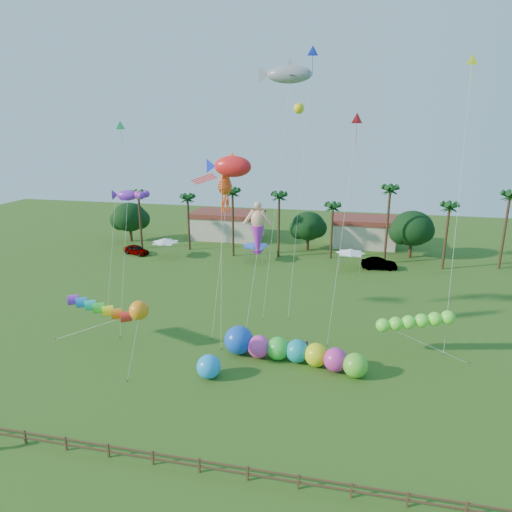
% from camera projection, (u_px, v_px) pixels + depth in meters
% --- Properties ---
extents(ground, '(160.00, 160.00, 0.00)m').
position_uv_depth(ground, '(227.00, 413.00, 33.14)').
color(ground, '#285116').
rests_on(ground, ground).
extents(tree_line, '(69.46, 8.91, 11.00)m').
position_uv_depth(tree_line, '(324.00, 227.00, 72.40)').
color(tree_line, '#3A2819').
rests_on(tree_line, ground).
extents(buildings_row, '(35.00, 7.00, 4.00)m').
position_uv_depth(buildings_row, '(287.00, 230.00, 80.04)').
color(buildings_row, beige).
rests_on(buildings_row, ground).
extents(tent_row, '(31.00, 4.00, 0.60)m').
position_uv_depth(tent_row, '(254.00, 245.00, 67.62)').
color(tent_row, white).
rests_on(tent_row, ground).
extents(fence, '(36.12, 0.12, 1.00)m').
position_uv_depth(fence, '(199.00, 464.00, 27.35)').
color(fence, brown).
rests_on(fence, ground).
extents(car_a, '(4.73, 3.11, 1.50)m').
position_uv_depth(car_a, '(136.00, 250.00, 72.36)').
color(car_a, '#4C4C54').
rests_on(car_a, ground).
extents(car_b, '(5.06, 2.19, 1.62)m').
position_uv_depth(car_b, '(379.00, 264.00, 65.07)').
color(car_b, '#4C4C54').
rests_on(car_b, ground).
extents(spectator_b, '(1.14, 1.06, 1.86)m').
position_uv_depth(spectator_b, '(306.00, 350.00, 40.21)').
color(spectator_b, gray).
rests_on(spectator_b, ground).
extents(caterpillar_inflatable, '(12.92, 4.31, 2.63)m').
position_uv_depth(caterpillar_inflatable, '(288.00, 350.00, 39.86)').
color(caterpillar_inflatable, '#F440AF').
rests_on(caterpillar_inflatable, ground).
extents(blue_ball, '(2.01, 2.01, 2.01)m').
position_uv_depth(blue_ball, '(209.00, 367.00, 37.42)').
color(blue_ball, '#1B95FA').
rests_on(blue_ball, ground).
extents(rainbow_tube, '(9.83, 3.47, 3.95)m').
position_uv_depth(rainbow_tube, '(108.00, 315.00, 41.33)').
color(rainbow_tube, red).
rests_on(rainbow_tube, ground).
extents(green_worm, '(10.84, 3.64, 3.62)m').
position_uv_depth(green_worm, '(383.00, 325.00, 40.64)').
color(green_worm, '#66FB37').
rests_on(green_worm, ground).
extents(orange_ball_kite, '(1.95, 1.87, 6.74)m').
position_uv_depth(orange_ball_kite, '(139.00, 310.00, 36.13)').
color(orange_ball_kite, orange).
rests_on(orange_ball_kite, ground).
extents(merman_kite, '(2.41, 4.09, 13.04)m').
position_uv_depth(merman_kite, '(258.00, 232.00, 41.38)').
color(merman_kite, '#E5A882').
rests_on(merman_kite, ground).
extents(fish_kite, '(5.55, 6.48, 17.44)m').
position_uv_depth(fish_kite, '(233.00, 166.00, 42.07)').
color(fish_kite, red).
rests_on(fish_kite, ground).
extents(shark_kite, '(6.44, 7.02, 26.00)m').
position_uv_depth(shark_kite, '(290.00, 74.00, 46.21)').
color(shark_kite, gray).
rests_on(shark_kite, ground).
extents(squid_kite, '(1.75, 5.06, 16.25)m').
position_uv_depth(squid_kite, '(225.00, 188.00, 44.04)').
color(squid_kite, '#FF4F14').
rests_on(squid_kite, ground).
extents(lobster_kite, '(4.15, 4.98, 14.23)m').
position_uv_depth(lobster_kite, '(127.00, 195.00, 43.81)').
color(lobster_kite, purple).
rests_on(lobster_kite, ground).
extents(delta_kite_red, '(2.14, 4.08, 21.09)m').
position_uv_depth(delta_kite_red, '(356.00, 124.00, 40.30)').
color(delta_kite_red, red).
rests_on(delta_kite_red, ground).
extents(delta_kite_yellow, '(1.10, 3.97, 25.68)m').
position_uv_depth(delta_kite_yellow, '(471.00, 70.00, 37.89)').
color(delta_kite_yellow, '#CCE517').
rests_on(delta_kite_yellow, ground).
extents(delta_kite_green, '(1.67, 4.80, 20.41)m').
position_uv_depth(delta_kite_green, '(120.00, 130.00, 48.31)').
color(delta_kite_green, '#37EB74').
rests_on(delta_kite_green, ground).
extents(delta_kite_blue, '(1.99, 4.47, 27.48)m').
position_uv_depth(delta_kite_blue, '(312.00, 58.00, 44.71)').
color(delta_kite_blue, '#182FDE').
rests_on(delta_kite_blue, ground).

